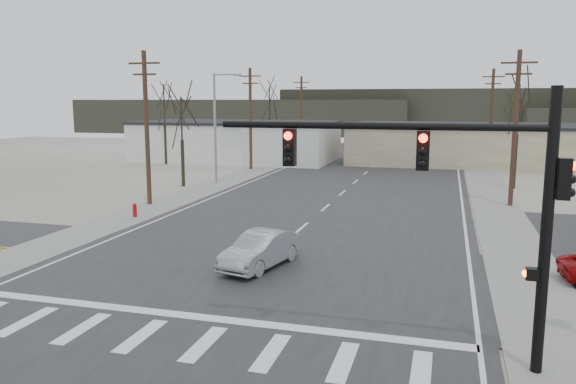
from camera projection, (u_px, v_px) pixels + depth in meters
name	position (u px, v px, depth m)	size (l,w,h in m)	color
ground	(253.00, 271.00, 22.78)	(140.00, 140.00, 0.00)	beige
main_road	(329.00, 205.00, 37.02)	(18.00, 110.00, 0.05)	#232326
cross_road	(253.00, 271.00, 22.78)	(90.00, 10.00, 0.04)	#232326
sidewalk_left	(211.00, 187.00, 44.63)	(3.00, 90.00, 0.06)	gray
sidewalk_right	(493.00, 200.00, 38.89)	(3.00, 90.00, 0.06)	gray
traffic_signal_mast	(466.00, 189.00, 14.01)	(8.95, 0.43, 7.20)	black
fire_hydrant	(135.00, 210.00, 33.06)	(0.24, 0.24, 0.87)	#A50C0C
building_left_far	(237.00, 141.00, 64.71)	(22.30, 12.30, 4.50)	silver
building_right_far	(472.00, 144.00, 61.49)	(26.30, 14.30, 4.30)	#C4BC96
upole_left_b	(147.00, 126.00, 36.44)	(2.20, 0.30, 10.00)	#452B20
upole_left_c	(250.00, 117.00, 55.42)	(2.20, 0.30, 10.00)	#452B20
upole_left_d	(301.00, 113.00, 74.40)	(2.20, 0.30, 10.00)	#452B20
upole_right_a	(515.00, 126.00, 35.91)	(2.20, 0.30, 10.00)	#452B20
upole_right_b	(491.00, 117.00, 56.79)	(2.20, 0.30, 10.00)	#452B20
streetlight_main	(217.00, 122.00, 45.76)	(2.40, 0.25, 9.00)	gray
tree_left_near	(182.00, 121.00, 44.44)	(3.30, 3.30, 7.35)	#30291D
tree_right_mid	(518.00, 113.00, 43.12)	(3.74, 3.74, 8.33)	#30291D
tree_left_far	(270.00, 105.00, 69.21)	(3.96, 3.96, 8.82)	#30291D
tree_right_far	(515.00, 111.00, 67.18)	(3.52, 3.52, 7.84)	#30291D
tree_left_mid	(164.00, 106.00, 59.99)	(3.96, 3.96, 8.82)	#30291D
hill_left	(242.00, 116.00, 119.00)	(70.00, 18.00, 7.00)	#333026
hill_center	(490.00, 113.00, 109.11)	(80.00, 18.00, 9.00)	#333026
sedan_crossing	(261.00, 250.00, 23.13)	(1.53, 4.40, 1.45)	gray
car_far_a	(408.00, 149.00, 69.20)	(2.31, 5.68, 1.65)	black
car_far_b	(387.00, 145.00, 77.86)	(1.77, 4.39, 1.50)	black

